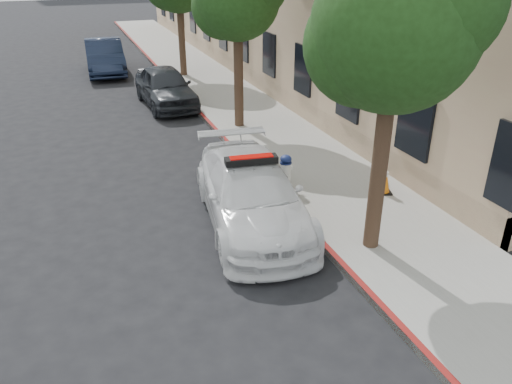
{
  "coord_description": "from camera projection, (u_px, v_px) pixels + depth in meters",
  "views": [
    {
      "loc": [
        -2.18,
        -9.07,
        5.38
      ],
      "look_at": [
        1.0,
        -0.62,
        1.0
      ],
      "focal_mm": 35.0,
      "sensor_mm": 36.0,
      "label": 1
    }
  ],
  "objects": [
    {
      "name": "parked_car_mid",
      "position": [
        165.0,
        87.0,
        18.88
      ],
      "size": [
        1.94,
        4.38,
        1.46
      ],
      "primitive_type": "imported",
      "rotation": [
        0.0,
        0.0,
        0.05
      ],
      "color": "black",
      "rests_on": "ground"
    },
    {
      "name": "fire_hydrant",
      "position": [
        286.0,
        173.0,
        11.97
      ],
      "size": [
        0.37,
        0.34,
        0.88
      ],
      "rotation": [
        0.0,
        0.0,
        0.13
      ],
      "color": "silver",
      "rests_on": "sidewalk"
    },
    {
      "name": "curb_strip",
      "position": [
        187.0,
        99.0,
        19.72
      ],
      "size": [
        0.12,
        50.0,
        0.15
      ],
      "primitive_type": "cube",
      "color": "maroon",
      "rests_on": "ground"
    },
    {
      "name": "ground",
      "position": [
        202.0,
        229.0,
        10.68
      ],
      "size": [
        120.0,
        120.0,
        0.0
      ],
      "primitive_type": "plane",
      "color": "black",
      "rests_on": "ground"
    },
    {
      "name": "police_car",
      "position": [
        251.0,
        193.0,
        10.65
      ],
      "size": [
        2.6,
        5.09,
        1.56
      ],
      "rotation": [
        0.0,
        0.0,
        -0.13
      ],
      "color": "silver",
      "rests_on": "ground"
    },
    {
      "name": "parked_car_far",
      "position": [
        105.0,
        57.0,
        23.91
      ],
      "size": [
        1.85,
        4.86,
        1.58
      ],
      "primitive_type": "imported",
      "rotation": [
        0.0,
        0.0,
        -0.04
      ],
      "color": "black",
      "rests_on": "ground"
    },
    {
      "name": "traffic_cone",
      "position": [
        385.0,
        179.0,
        11.81
      ],
      "size": [
        0.46,
        0.46,
        0.71
      ],
      "rotation": [
        0.0,
        0.0,
        -0.3
      ],
      "color": "black",
      "rests_on": "sidewalk"
    },
    {
      "name": "sidewalk",
      "position": [
        224.0,
        96.0,
        20.21
      ],
      "size": [
        3.2,
        50.0,
        0.15
      ],
      "primitive_type": "cube",
      "color": "gray",
      "rests_on": "ground"
    },
    {
      "name": "tree_near",
      "position": [
        398.0,
        27.0,
        8.05
      ],
      "size": [
        2.92,
        2.82,
        5.62
      ],
      "color": "black",
      "rests_on": "sidewalk"
    }
  ]
}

